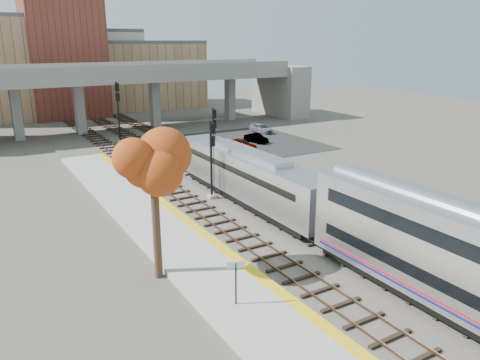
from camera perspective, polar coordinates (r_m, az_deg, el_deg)
ground at (r=31.24m, az=7.50°, el=-7.34°), size 160.00×160.00×0.00m
platform at (r=27.66m, az=-4.63°, el=-10.17°), size 4.50×60.00×0.35m
yellow_strip at (r=28.37m, az=-1.15°, el=-8.99°), size 0.70×60.00×0.01m
tracks at (r=41.50m, az=-2.09°, el=-0.96°), size 10.70×95.00×0.25m
overpass at (r=71.37m, az=-12.04°, el=10.83°), size 54.00×12.00×9.50m
buildings_far at (r=91.02m, az=-18.90°, el=12.81°), size 43.00×21.00×20.60m
parking_lot at (r=60.86m, az=1.74°, el=4.70°), size 14.00×18.00×0.04m
locomotive at (r=37.34m, az=1.11°, el=0.56°), size 3.02×19.05×4.10m
signal_mast_near at (r=38.16m, az=-3.48°, el=2.14°), size 0.60×0.64×6.45m
signal_mast_mid at (r=46.53m, az=-3.23°, el=4.67°), size 0.60×0.64×6.32m
signal_mast_far at (r=61.57m, az=-14.62°, el=8.02°), size 0.60×0.64×7.70m
station_sign at (r=22.69m, az=-0.51°, el=-11.35°), size 0.87×0.35×2.27m
tree at (r=24.58m, az=-10.59°, el=2.20°), size 3.60×3.60×8.92m
car_a at (r=56.05m, az=0.21°, el=4.38°), size 2.74×4.21×1.33m
car_b at (r=60.12m, az=1.98°, el=5.12°), size 1.94×3.64×1.14m
car_c at (r=66.78m, az=2.59°, el=6.31°), size 2.02×4.27×1.20m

